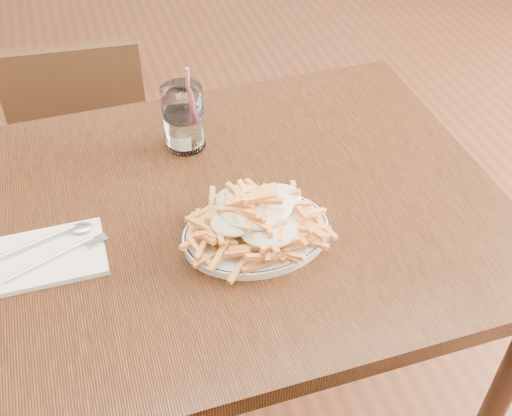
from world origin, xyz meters
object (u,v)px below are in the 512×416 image
object	(u,v)px
fries_plate	(256,233)
water_glass	(184,121)
loaded_fries	(256,213)
chair_far	(88,138)
table	(191,243)

from	to	relation	value
fries_plate	water_glass	size ratio (longest dim) A/B	1.75
loaded_fries	water_glass	distance (m)	0.31
fries_plate	loaded_fries	world-z (taller)	loaded_fries
fries_plate	loaded_fries	bearing A→B (deg)	135.00
chair_far	water_glass	world-z (taller)	water_glass
fries_plate	water_glass	world-z (taller)	water_glass
table	loaded_fries	xyz separation A→B (m)	(0.10, -0.09, 0.14)
loaded_fries	water_glass	xyz separation A→B (m)	(-0.06, 0.31, 0.00)
table	fries_plate	world-z (taller)	fries_plate
water_glass	chair_far	bearing A→B (deg)	110.97
loaded_fries	chair_far	bearing A→B (deg)	107.29
table	fries_plate	xyz separation A→B (m)	(0.10, -0.09, 0.09)
chair_far	fries_plate	bearing A→B (deg)	-72.71
chair_far	water_glass	bearing A→B (deg)	-69.03
table	water_glass	bearing A→B (deg)	77.62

